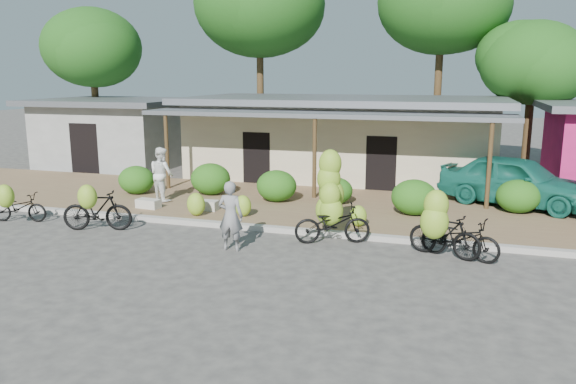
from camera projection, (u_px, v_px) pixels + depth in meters
name	position (u px, v px, depth m)	size (l,w,h in m)	color
ground	(251.00, 254.00, 13.59)	(100.00, 100.00, 0.00)	#3F3D3B
sidewalk	(306.00, 206.00, 18.26)	(60.00, 6.00, 0.12)	olive
curb	(277.00, 229.00, 15.45)	(60.00, 0.25, 0.15)	#A8A399
shop_main	(343.00, 137.00, 23.47)	(13.00, 8.50, 3.35)	beige
shop_grey	(116.00, 131.00, 26.71)	(7.00, 6.00, 3.15)	#A0A09B
tree_back_left	(90.00, 46.00, 28.63)	(5.10, 4.98, 7.62)	#4F3A1F
tree_far_center	(257.00, 3.00, 28.70)	(6.69, 6.69, 10.46)	#4F3A1F
tree_center_right	(438.00, 0.00, 26.61)	(6.16, 6.12, 10.08)	#4F3A1F
tree_near_right	(529.00, 61.00, 24.18)	(4.65, 4.49, 6.59)	#4F3A1F
hedge_0	(136.00, 180.00, 19.81)	(1.28, 1.15, 0.99)	#1E5D15
hedge_1	(211.00, 179.00, 19.68)	(1.41, 1.27, 1.10)	#1E5D15
hedge_2	(277.00, 186.00, 18.60)	(1.34, 1.21, 1.05)	#1E5D15
hedge_3	(336.00, 191.00, 18.29)	(1.11, 1.00, 0.86)	#1E5D15
hedge_4	(414.00, 197.00, 16.80)	(1.37, 1.23, 1.07)	#1E5D15
hedge_5	(518.00, 196.00, 17.06)	(1.30, 1.17, 1.02)	#1E5D15
bike_far_left	(17.00, 206.00, 16.36)	(1.73, 1.32, 1.24)	black
bike_left	(96.00, 209.00, 15.43)	(2.00, 1.38, 1.43)	black
bike_center	(331.00, 207.00, 14.50)	(2.06, 1.48, 2.36)	black
bike_right	(442.00, 229.00, 13.06)	(1.85, 1.43, 1.72)	black
bike_far_right	(460.00, 238.00, 13.14)	(2.00, 1.23, 0.99)	black
loose_banana_a	(196.00, 204.00, 16.72)	(0.56, 0.47, 0.69)	#A7C230
loose_banana_b	(243.00, 206.00, 16.64)	(0.51, 0.43, 0.64)	#A7C230
loose_banana_c	(358.00, 216.00, 15.54)	(0.47, 0.40, 0.59)	#A7C230
sack_near	(205.00, 205.00, 17.48)	(0.85, 0.40, 0.30)	beige
sack_far	(148.00, 204.00, 17.73)	(0.75, 0.38, 0.28)	beige
vendor	(231.00, 216.00, 13.68)	(0.64, 0.42, 1.74)	gray
bystander	(162.00, 174.00, 18.65)	(0.87, 0.68, 1.80)	white
teal_van	(516.00, 181.00, 17.94)	(1.92, 4.77, 1.62)	#166656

